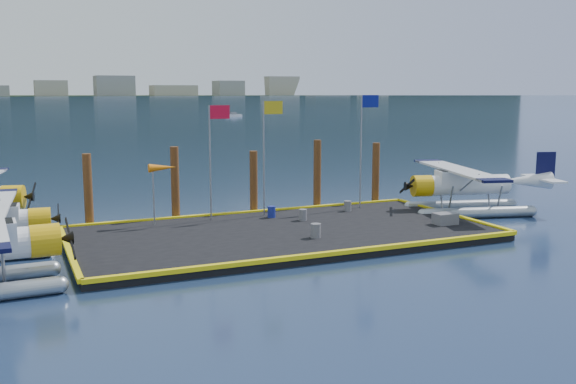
% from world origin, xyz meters
% --- Properties ---
extents(ground, '(4000.00, 4000.00, 0.00)m').
position_xyz_m(ground, '(0.00, 0.00, 0.00)').
color(ground, '#192C4C').
rests_on(ground, ground).
extents(dock, '(20.00, 10.00, 0.40)m').
position_xyz_m(dock, '(0.00, 0.00, 0.20)').
color(dock, black).
rests_on(dock, ground).
extents(dock_bumpers, '(20.25, 10.25, 0.18)m').
position_xyz_m(dock_bumpers, '(0.00, 0.00, 0.49)').
color(dock_bumpers, yellow).
rests_on(dock_bumpers, dock).
extents(far_backdrop, '(3050.00, 2050.00, 810.00)m').
position_xyz_m(far_backdrop, '(239.91, 1737.52, 9.45)').
color(far_backdrop, black).
rests_on(far_backdrop, ground).
extents(seaplane_d, '(9.37, 10.11, 3.59)m').
position_xyz_m(seaplane_d, '(11.98, 1.38, 1.56)').
color(seaplane_d, '#959DA3').
rests_on(seaplane_d, ground).
extents(drum_1, '(0.47, 0.47, 0.67)m').
position_xyz_m(drum_1, '(0.74, -2.13, 0.73)').
color(drum_1, slate).
rests_on(drum_1, dock).
extents(drum_2, '(0.42, 0.42, 0.60)m').
position_xyz_m(drum_2, '(1.88, 1.75, 0.70)').
color(drum_2, slate).
rests_on(drum_2, dock).
extents(drum_4, '(0.41, 0.41, 0.58)m').
position_xyz_m(drum_4, '(5.33, 3.14, 0.69)').
color(drum_4, slate).
rests_on(drum_4, dock).
extents(drum_5, '(0.43, 0.43, 0.61)m').
position_xyz_m(drum_5, '(0.67, 3.16, 0.70)').
color(drum_5, navy).
rests_on(drum_5, dock).
extents(crate, '(1.15, 0.77, 0.58)m').
position_xyz_m(crate, '(8.14, -2.04, 0.69)').
color(crate, slate).
rests_on(crate, dock).
extents(flagpole_red, '(1.14, 0.08, 6.00)m').
position_xyz_m(flagpole_red, '(-2.29, 3.80, 4.40)').
color(flagpole_red, gray).
rests_on(flagpole_red, dock).
extents(flagpole_yellow, '(1.14, 0.08, 6.20)m').
position_xyz_m(flagpole_yellow, '(0.70, 3.80, 4.51)').
color(flagpole_yellow, gray).
rests_on(flagpole_yellow, dock).
extents(flagpole_blue, '(1.14, 0.08, 6.50)m').
position_xyz_m(flagpole_blue, '(6.70, 3.80, 4.69)').
color(flagpole_blue, gray).
rests_on(flagpole_blue, dock).
extents(windsock, '(1.40, 0.44, 3.12)m').
position_xyz_m(windsock, '(-5.03, 3.80, 3.23)').
color(windsock, gray).
rests_on(windsock, dock).
extents(piling_0, '(0.44, 0.44, 4.00)m').
position_xyz_m(piling_0, '(-8.50, 5.40, 2.00)').
color(piling_0, '#492814').
rests_on(piling_0, ground).
extents(piling_1, '(0.44, 0.44, 4.20)m').
position_xyz_m(piling_1, '(-4.00, 5.40, 2.10)').
color(piling_1, '#492814').
rests_on(piling_1, ground).
extents(piling_2, '(0.44, 0.44, 3.80)m').
position_xyz_m(piling_2, '(0.50, 5.40, 1.90)').
color(piling_2, '#492814').
rests_on(piling_2, ground).
extents(piling_3, '(0.44, 0.44, 4.30)m').
position_xyz_m(piling_3, '(4.50, 5.40, 2.15)').
color(piling_3, '#492814').
rests_on(piling_3, ground).
extents(piling_4, '(0.44, 0.44, 4.00)m').
position_xyz_m(piling_4, '(8.50, 5.40, 2.00)').
color(piling_4, '#492814').
rests_on(piling_4, ground).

